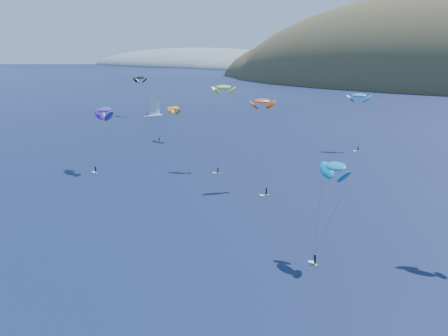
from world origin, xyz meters
TOP-DOWN VIEW (x-y plane):
  - headland at (-445.26, 750.08)m, footprint 460.00×250.00m
  - sailboat at (-115.61, 206.18)m, footprint 10.19×9.66m
  - kitesurfer_1 at (-59.90, 151.21)m, footprint 9.39×10.93m
  - kitesurfer_3 at (-13.84, 116.95)m, footprint 8.14×11.59m
  - kitesurfer_4 at (9.32, 171.68)m, footprint 9.27×7.06m
  - kitesurfer_5 at (49.23, 58.37)m, footprint 9.50×10.01m
  - kitesurfer_9 at (9.47, 100.74)m, footprint 9.99×12.22m
  - kitesurfer_10 at (-43.22, 94.51)m, footprint 11.84×11.34m
  - kitesurfer_12 at (-126.59, 207.92)m, footprint 11.89×5.37m

SIDE VIEW (x-z plane):
  - headland at x=-445.26m, z-range -33.36..26.64m
  - sailboat at x=-115.61m, z-range -5.12..7.07m
  - kitesurfer_1 at x=-59.90m, z-range 5.31..20.73m
  - kitesurfer_5 at x=49.23m, z-range 7.48..27.43m
  - kitesurfer_10 at x=-43.22m, z-range 7.83..29.55m
  - kitesurfer_12 at x=-126.59m, z-range 8.70..31.16m
  - kitesurfer_4 at x=9.32m, z-range 8.80..31.20m
  - kitesurfer_9 at x=9.47m, z-range 10.81..36.62m
  - kitesurfer_3 at x=-13.84m, z-range 11.69..39.28m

